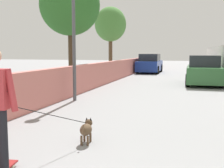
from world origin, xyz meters
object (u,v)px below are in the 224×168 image
at_px(tree_left_mid, 70,5).
at_px(lamp_post, 74,17).
at_px(dog, 86,129).
at_px(tree_left_distant, 110,25).
at_px(car_near, 204,71).
at_px(car_far, 150,64).

relative_size(tree_left_mid, lamp_post, 1.33).
xyz_separation_m(tree_left_mid, lamp_post, (-4.36, -2.07, -1.16)).
height_order(lamp_post, dog, lamp_post).
distance_m(tree_left_distant, lamp_post, 10.52).
xyz_separation_m(tree_left_mid, car_near, (2.15, -6.66, -3.36)).
bearing_deg(dog, tree_left_mid, 25.50).
relative_size(tree_left_distant, car_far, 1.20).
xyz_separation_m(tree_left_mid, tree_left_distant, (6.00, -0.42, -0.46)).
height_order(tree_left_mid, dog, tree_left_mid).
distance_m(lamp_post, dog, 5.52).
height_order(dog, car_far, car_far).
bearing_deg(car_far, car_near, -152.70).
bearing_deg(car_near, tree_left_distant, 58.36).
bearing_deg(dog, lamp_post, 25.64).
bearing_deg(tree_left_mid, car_near, -72.09).
distance_m(lamp_post, car_near, 8.27).
distance_m(tree_left_mid, tree_left_distant, 6.03).
bearing_deg(tree_left_distant, car_far, -30.08).
bearing_deg(tree_left_distant, lamp_post, -170.95).
bearing_deg(dog, car_far, 4.60).
bearing_deg(lamp_post, car_near, -35.18).
bearing_deg(car_far, lamp_post, 177.59).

